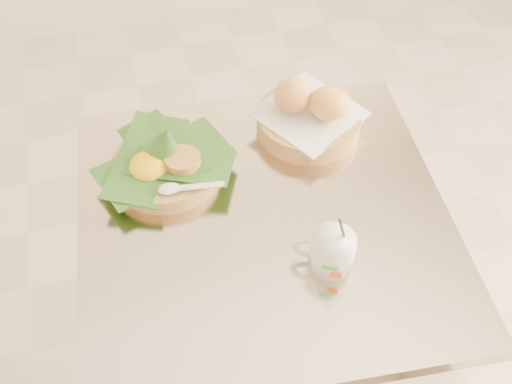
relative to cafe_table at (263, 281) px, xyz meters
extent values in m
cylinder|color=gray|center=(0.00, 0.00, -0.16)|extent=(0.07, 0.07, 0.69)
cube|color=beige|center=(0.00, 0.00, 0.21)|extent=(0.75, 0.75, 0.03)
cylinder|color=tan|center=(-0.16, 0.15, 0.24)|extent=(0.21, 0.21, 0.04)
cone|color=#245418|center=(-0.16, 0.16, 0.30)|extent=(0.13, 0.13, 0.11)
ellipsoid|color=yellow|center=(-0.19, 0.15, 0.26)|extent=(0.08, 0.08, 0.04)
cylinder|color=#CC9347|center=(-0.13, 0.14, 0.27)|extent=(0.07, 0.07, 0.02)
cylinder|color=tan|center=(0.15, 0.21, 0.24)|extent=(0.22, 0.22, 0.04)
cube|color=white|center=(0.15, 0.21, 0.27)|extent=(0.26, 0.26, 0.01)
ellipsoid|color=orange|center=(0.12, 0.23, 0.30)|extent=(0.08, 0.08, 0.07)
ellipsoid|color=orange|center=(0.19, 0.19, 0.30)|extent=(0.08, 0.08, 0.07)
cylinder|color=white|center=(0.09, -0.13, 0.26)|extent=(0.08, 0.08, 0.07)
torus|color=white|center=(0.05, -0.11, 0.26)|extent=(0.05, 0.03, 0.05)
cylinder|color=#462114|center=(0.09, -0.13, 0.29)|extent=(0.07, 0.07, 0.01)
cylinder|color=black|center=(0.10, -0.14, 0.31)|extent=(0.04, 0.03, 0.10)
cube|color=green|center=(0.07, -0.17, 0.26)|extent=(0.02, 0.01, 0.01)
cube|color=orange|center=(0.08, -0.18, 0.25)|extent=(0.02, 0.01, 0.02)
camera|label=1|loc=(-0.21, -0.74, 1.17)|focal=45.00mm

